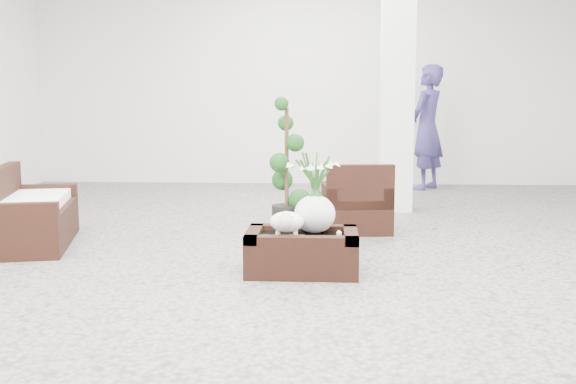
# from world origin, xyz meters

# --- Properties ---
(ground) EXTENTS (11.00, 11.00, 0.00)m
(ground) POSITION_xyz_m (0.00, 0.00, 0.00)
(ground) COLOR gray
(ground) RESTS_ON ground
(column) EXTENTS (0.40, 0.40, 3.50)m
(column) POSITION_xyz_m (1.20, 2.80, 1.75)
(column) COLOR white
(column) RESTS_ON ground
(coffee_table) EXTENTS (0.90, 0.60, 0.31)m
(coffee_table) POSITION_xyz_m (0.13, -0.42, 0.16)
(coffee_table) COLOR black
(coffee_table) RESTS_ON ground
(sheep_figurine) EXTENTS (0.28, 0.23, 0.21)m
(sheep_figurine) POSITION_xyz_m (0.01, -0.52, 0.42)
(sheep_figurine) COLOR white
(sheep_figurine) RESTS_ON coffee_table
(planter_narcissus) EXTENTS (0.44, 0.44, 0.80)m
(planter_narcissus) POSITION_xyz_m (0.23, -0.32, 0.71)
(planter_narcissus) COLOR white
(planter_narcissus) RESTS_ON coffee_table
(tealight) EXTENTS (0.04, 0.04, 0.03)m
(tealight) POSITION_xyz_m (0.43, -0.40, 0.33)
(tealight) COLOR white
(tealight) RESTS_ON coffee_table
(armchair) EXTENTS (0.76, 0.73, 0.74)m
(armchair) POSITION_xyz_m (0.65, 1.38, 0.37)
(armchair) COLOR black
(armchair) RESTS_ON ground
(loveseat) EXTENTS (1.00, 1.54, 0.76)m
(loveseat) POSITION_xyz_m (-2.51, 0.48, 0.38)
(loveseat) COLOR black
(loveseat) RESTS_ON ground
(topiary) EXTENTS (0.37, 0.37, 1.40)m
(topiary) POSITION_xyz_m (-0.12, 1.69, 0.70)
(topiary) COLOR #153D13
(topiary) RESTS_ON ground
(shopper) EXTENTS (0.78, 0.84, 1.94)m
(shopper) POSITION_xyz_m (1.89, 4.87, 0.97)
(shopper) COLOR navy
(shopper) RESTS_ON ground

